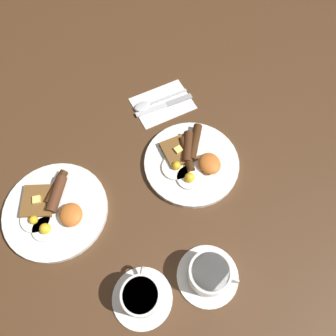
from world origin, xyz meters
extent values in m
plane|color=#4C301C|center=(0.00, 0.00, 0.00)|extent=(3.00, 3.00, 0.00)
cylinder|color=white|center=(0.00, 0.00, 0.01)|extent=(0.26, 0.26, 0.01)
cylinder|color=white|center=(-0.04, 0.03, 0.02)|extent=(0.07, 0.07, 0.01)
sphere|color=yellow|center=(-0.05, 0.03, 0.03)|extent=(0.03, 0.03, 0.03)
cylinder|color=white|center=(0.00, 0.05, 0.02)|extent=(0.08, 0.08, 0.01)
sphere|color=yellow|center=(0.00, 0.05, 0.03)|extent=(0.02, 0.02, 0.02)
ellipsoid|color=orange|center=(-0.03, -0.04, 0.03)|extent=(0.07, 0.06, 0.03)
cylinder|color=#3B200E|center=(0.05, -0.03, 0.03)|extent=(0.11, 0.09, 0.02)
cylinder|color=#432412|center=(0.04, -0.01, 0.03)|extent=(0.10, 0.07, 0.03)
cylinder|color=#3E210F|center=(0.02, 0.01, 0.03)|extent=(0.11, 0.04, 0.02)
cube|color=brown|center=(0.04, 0.02, 0.02)|extent=(0.09, 0.08, 0.01)
cube|color=#F4E072|center=(0.04, 0.02, 0.03)|extent=(0.02, 0.02, 0.01)
cylinder|color=white|center=(0.01, 0.38, 0.01)|extent=(0.27, 0.27, 0.01)
cylinder|color=white|center=(-0.03, 0.42, 0.02)|extent=(0.06, 0.06, 0.01)
sphere|color=yellow|center=(-0.03, 0.42, 0.03)|extent=(0.03, 0.03, 0.03)
cylinder|color=white|center=(0.01, 0.43, 0.02)|extent=(0.08, 0.08, 0.01)
sphere|color=yellow|center=(0.00, 0.44, 0.03)|extent=(0.02, 0.02, 0.02)
ellipsoid|color=orange|center=(-0.02, 0.35, 0.03)|extent=(0.06, 0.06, 0.03)
cylinder|color=#3A200E|center=(0.07, 0.36, 0.03)|extent=(0.09, 0.08, 0.02)
cylinder|color=#4B2816|center=(0.04, 0.37, 0.03)|extent=(0.10, 0.08, 0.03)
cube|color=brown|center=(0.05, 0.42, 0.02)|extent=(0.11, 0.10, 0.01)
cube|color=#F4E072|center=(0.05, 0.42, 0.03)|extent=(0.02, 0.02, 0.01)
cylinder|color=white|center=(-0.29, 0.09, 0.00)|extent=(0.15, 0.15, 0.01)
cylinder|color=white|center=(-0.29, 0.09, 0.04)|extent=(0.10, 0.10, 0.06)
cylinder|color=#56331E|center=(-0.29, 0.09, 0.07)|extent=(0.09, 0.09, 0.00)
torus|color=white|center=(-0.32, 0.05, 0.04)|extent=(0.03, 0.04, 0.04)
cylinder|color=white|center=(-0.27, 0.25, 0.00)|extent=(0.14, 0.14, 0.01)
cylinder|color=white|center=(-0.27, 0.25, 0.04)|extent=(0.09, 0.09, 0.06)
cylinder|color=#56331E|center=(-0.27, 0.25, 0.07)|extent=(0.08, 0.08, 0.00)
torus|color=white|center=(-0.24, 0.23, 0.04)|extent=(0.04, 0.03, 0.04)
cube|color=white|center=(0.23, -0.01, 0.00)|extent=(0.14, 0.18, 0.01)
cube|color=silver|center=(0.22, 0.03, 0.01)|extent=(0.02, 0.10, 0.00)
cube|color=#9E9EA3|center=(0.22, -0.06, 0.01)|extent=(0.02, 0.08, 0.01)
ellipsoid|color=silver|center=(0.24, 0.06, 0.01)|extent=(0.04, 0.05, 0.01)
cube|color=silver|center=(0.24, -0.03, 0.01)|extent=(0.01, 0.13, 0.00)
camera|label=1|loc=(-0.37, 0.23, 0.81)|focal=35.00mm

